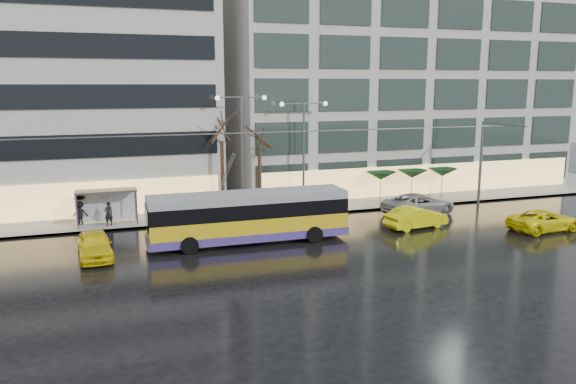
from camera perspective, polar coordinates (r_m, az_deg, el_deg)
name	(u,v)px	position (r m, az deg, el deg)	size (l,w,h in m)	color
ground	(255,258)	(33.17, -3.37, -6.68)	(140.00, 140.00, 0.00)	black
sidewalk	(234,206)	(46.76, -5.56, -1.41)	(80.00, 10.00, 0.15)	gray
kerb	(249,219)	(42.07, -4.01, -2.78)	(80.00, 0.10, 0.15)	slate
building_right	(391,56)	(56.59, 10.44, 13.41)	(32.00, 14.00, 25.00)	#B0AEA8
trolleybus	(249,218)	(35.90, -4.00, -2.68)	(12.75, 5.02, 5.90)	gold
catenary	(238,167)	(39.97, -5.07, 2.58)	(42.24, 5.12, 7.00)	#595B60
bus_shelter	(101,199)	(41.98, -18.47, -0.72)	(4.20, 1.60, 2.51)	#595B60
street_lamp_near	(242,138)	(42.76, -4.72, 5.48)	(3.96, 0.36, 9.03)	#595B60
street_lamp_far	(304,140)	(44.26, 1.61, 5.33)	(3.96, 0.36, 8.53)	#595B60
tree_a	(221,124)	(42.53, -6.78, 6.89)	(3.20, 3.20, 8.40)	black
tree_b	(259,132)	(43.50, -2.93, 6.13)	(3.20, 3.20, 7.70)	black
parasol_a	(381,176)	(47.72, 9.41, 1.64)	(2.50, 2.50, 2.65)	#595B60
parasol_b	(412,174)	(49.19, 12.50, 1.80)	(2.50, 2.50, 2.65)	#595B60
parasol_c	(442,172)	(50.80, 15.41, 1.95)	(2.50, 2.50, 2.65)	#595B60
taxi_a	(95,245)	(34.73, -19.05, -5.11)	(1.86, 4.62, 1.57)	yellow
taxi_b	(416,217)	(40.62, 12.87, -2.53)	(1.62, 4.64, 1.53)	yellow
taxi_c	(544,220)	(42.84, 24.61, -2.62)	(2.41, 5.22, 1.45)	#FFF00D
sedan_silver	(419,204)	(44.87, 13.15, -1.19)	(2.75, 5.95, 1.65)	#A3A3A7
pedestrian_a	(108,206)	(41.46, -17.82, -1.35)	(1.28, 1.28, 2.19)	black
pedestrian_b	(175,209)	(41.96, -11.37, -1.74)	(0.99, 0.90, 1.67)	black
pedestrian_c	(80,209)	(42.54, -20.37, -1.66)	(1.13, 0.91, 2.11)	black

